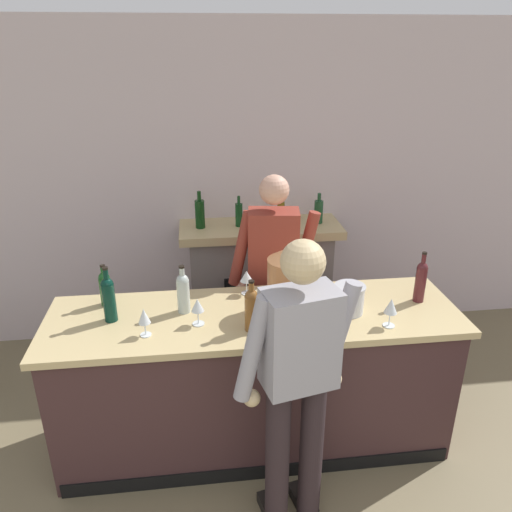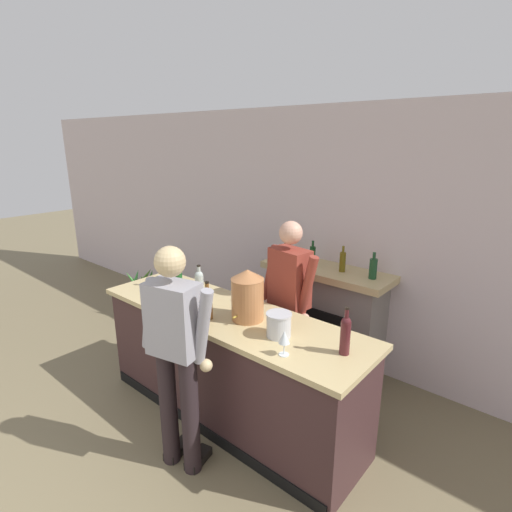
# 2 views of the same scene
# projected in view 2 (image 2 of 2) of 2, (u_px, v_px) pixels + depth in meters

# --- Properties ---
(wall_back_panel) EXTENTS (12.00, 0.07, 2.75)m
(wall_back_panel) POSITION_uv_depth(u_px,v_px,m) (336.00, 238.00, 4.30)
(wall_back_panel) COLOR silver
(wall_back_panel) RESTS_ON ground_plane
(bar_counter) EXTENTS (2.57, 0.76, 1.00)m
(bar_counter) POSITION_uv_depth(u_px,v_px,m) (229.00, 365.00, 3.51)
(bar_counter) COLOR #3E2626
(bar_counter) RESTS_ON ground_plane
(fireplace_stone) EXTENTS (1.37, 0.52, 1.43)m
(fireplace_stone) POSITION_uv_depth(u_px,v_px,m) (325.00, 316.00, 4.30)
(fireplace_stone) COLOR gray
(fireplace_stone) RESTS_ON ground_plane
(potted_plant_corner) EXTENTS (0.48, 0.48, 0.71)m
(potted_plant_corner) POSITION_uv_depth(u_px,v_px,m) (143.00, 292.00, 5.60)
(potted_plant_corner) COLOR #484538
(potted_plant_corner) RESTS_ON ground_plane
(person_customer) EXTENTS (0.65, 0.37, 1.74)m
(person_customer) POSITION_uv_depth(u_px,v_px,m) (176.00, 352.00, 2.81)
(person_customer) COLOR black
(person_customer) RESTS_ON ground_plane
(person_bartender) EXTENTS (0.65, 0.34, 1.72)m
(person_bartender) POSITION_uv_depth(u_px,v_px,m) (289.00, 303.00, 3.69)
(person_bartender) COLOR #242830
(person_bartender) RESTS_ON ground_plane
(copper_dispenser) EXTENTS (0.27, 0.30, 0.42)m
(copper_dispenser) POSITION_uv_depth(u_px,v_px,m) (248.00, 295.00, 3.19)
(copper_dispenser) COLOR #B67445
(copper_dispenser) RESTS_ON bar_counter
(ice_bucket_steel) EXTENTS (0.19, 0.19, 0.18)m
(ice_bucket_steel) POSITION_uv_depth(u_px,v_px,m) (279.00, 325.00, 2.94)
(ice_bucket_steel) COLOR silver
(ice_bucket_steel) RESTS_ON bar_counter
(wine_bottle_port_short) EXTENTS (0.07, 0.07, 0.28)m
(wine_bottle_port_short) POSITION_uv_depth(u_px,v_px,m) (178.00, 269.00, 4.07)
(wine_bottle_port_short) COLOR #164D1D
(wine_bottle_port_short) RESTS_ON bar_counter
(wine_bottle_cabernet_heavy) EXTENTS (0.08, 0.08, 0.32)m
(wine_bottle_cabernet_heavy) POSITION_uv_depth(u_px,v_px,m) (208.00, 302.00, 3.21)
(wine_bottle_cabernet_heavy) COLOR brown
(wine_bottle_cabernet_heavy) RESTS_ON bar_counter
(wine_bottle_chardonnay_pale) EXTENTS (0.08, 0.08, 0.35)m
(wine_bottle_chardonnay_pale) POSITION_uv_depth(u_px,v_px,m) (165.00, 273.00, 3.88)
(wine_bottle_chardonnay_pale) COLOR black
(wine_bottle_chardonnay_pale) RESTS_ON bar_counter
(wine_bottle_burgundy_dark) EXTENTS (0.08, 0.08, 0.31)m
(wine_bottle_burgundy_dark) POSITION_uv_depth(u_px,v_px,m) (199.00, 283.00, 3.65)
(wine_bottle_burgundy_dark) COLOR #B0BEB9
(wine_bottle_burgundy_dark) RESTS_ON bar_counter
(wine_bottle_riesling_slim) EXTENTS (0.07, 0.07, 0.34)m
(wine_bottle_riesling_slim) POSITION_uv_depth(u_px,v_px,m) (345.00, 334.00, 2.68)
(wine_bottle_riesling_slim) COLOR #4B1B1F
(wine_bottle_riesling_slim) RESTS_ON bar_counter
(wine_glass_front_right) EXTENTS (0.08, 0.08, 0.17)m
(wine_glass_front_right) POSITION_uv_depth(u_px,v_px,m) (192.00, 292.00, 3.48)
(wine_glass_front_right) COLOR silver
(wine_glass_front_right) RESTS_ON bar_counter
(wine_glass_by_dispenser) EXTENTS (0.08, 0.08, 0.18)m
(wine_glass_by_dispenser) POSITION_uv_depth(u_px,v_px,m) (284.00, 338.00, 2.67)
(wine_glass_by_dispenser) COLOR silver
(wine_glass_by_dispenser) RESTS_ON bar_counter
(wine_glass_near_bucket) EXTENTS (0.07, 0.07, 0.17)m
(wine_glass_near_bucket) POSITION_uv_depth(u_px,v_px,m) (162.00, 287.00, 3.61)
(wine_glass_near_bucket) COLOR silver
(wine_glass_near_bucket) RESTS_ON bar_counter
(wine_glass_front_left) EXTENTS (0.08, 0.08, 0.17)m
(wine_glass_front_left) POSITION_uv_depth(u_px,v_px,m) (247.00, 289.00, 3.54)
(wine_glass_front_left) COLOR silver
(wine_glass_front_left) RESTS_ON bar_counter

